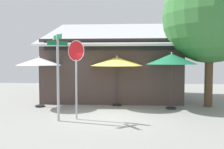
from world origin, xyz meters
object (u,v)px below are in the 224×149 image
Objects in this scene: patio_umbrella_ivory_left at (39,62)px; patio_umbrella_mustard_center at (117,62)px; stop_sign at (76,64)px; patio_umbrella_forest_green_right at (172,59)px; street_sign_post at (58,69)px; shade_tree at (215,17)px.

patio_umbrella_ivory_left is 0.92× the size of patio_umbrella_mustard_center.
stop_sign is 1.14× the size of patio_umbrella_forest_green_right.
street_sign_post is 5.21m from patio_umbrella_forest_green_right.
street_sign_post is 3.78m from patio_umbrella_mustard_center.
shade_tree reaches higher than patio_umbrella_mustard_center.
stop_sign reaches higher than patio_umbrella_forest_green_right.
patio_umbrella_ivory_left is at bearing 178.82° from patio_umbrella_forest_green_right.
stop_sign is 1.11× the size of patio_umbrella_mustard_center.
patio_umbrella_forest_green_right reaches higher than patio_umbrella_ivory_left.
shade_tree is (6.05, 2.83, 2.20)m from stop_sign.
patio_umbrella_mustard_center is (3.70, 0.55, 0.01)m from patio_umbrella_ivory_left.
street_sign_post is 1.19× the size of patio_umbrella_mustard_center.
stop_sign reaches higher than patio_umbrella_ivory_left.
street_sign_post is at bearing -154.42° from stop_sign.
shade_tree is at bearing 25.07° from stop_sign.
shade_tree is (8.34, 0.49, 2.11)m from patio_umbrella_ivory_left.
shade_tree is at bearing -0.73° from patio_umbrella_mustard_center.
stop_sign is (0.61, 0.29, 0.17)m from street_sign_post.
patio_umbrella_mustard_center is at bearing 179.27° from shade_tree.
street_sign_post is 7.73m from shade_tree.
patio_umbrella_mustard_center is 1.02× the size of patio_umbrella_forest_green_right.
shade_tree is at bearing 16.21° from patio_umbrella_forest_green_right.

